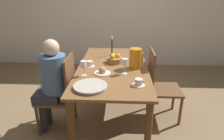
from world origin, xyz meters
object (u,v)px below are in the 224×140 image
at_px(person_seated, 52,79).
at_px(bread_plate, 102,71).
at_px(red_pitcher, 135,58).
at_px(wine_glass_water, 125,63).
at_px(teacup_near_person, 139,83).
at_px(chair_person_side, 62,93).
at_px(candlestick_tall, 112,48).
at_px(wine_glass_juice, 84,65).
at_px(fruit_bowl, 114,59).
at_px(chair_opposite, 159,84).
at_px(serving_tray, 90,86).
at_px(teacup_across, 89,64).

bearing_deg(person_seated, bread_plate, -86.82).
relative_size(red_pitcher, wine_glass_water, 1.34).
relative_size(teacup_near_person, bread_plate, 0.69).
height_order(chair_person_side, candlestick_tall, candlestick_tall).
distance_m(chair_person_side, person_seated, 0.22).
xyz_separation_m(wine_glass_juice, fruit_bowl, (0.33, 0.46, -0.08)).
bearing_deg(bread_plate, chair_opposite, 21.18).
relative_size(chair_person_side, wine_glass_juice, 5.38).
height_order(teacup_near_person, bread_plate, bread_plate).
xyz_separation_m(wine_glass_juice, serving_tray, (0.12, -0.30, -0.11)).
xyz_separation_m(wine_glass_water, fruit_bowl, (-0.13, 0.38, -0.09)).
xyz_separation_m(chair_person_side, serving_tray, (0.42, -0.37, 0.28)).
distance_m(teacup_across, candlestick_tall, 0.55).
bearing_deg(fruit_bowl, red_pitcher, -34.95).
bearing_deg(chair_opposite, bread_plate, -68.82).
bearing_deg(wine_glass_juice, chair_person_side, 167.18).
height_order(person_seated, fruit_bowl, person_seated).
distance_m(red_pitcher, bread_plate, 0.45).
bearing_deg(teacup_near_person, teacup_across, 138.34).
bearing_deg(bread_plate, red_pitcher, 27.31).
height_order(teacup_across, serving_tray, teacup_across).
bearing_deg(wine_glass_juice, bread_plate, 20.21).
relative_size(wine_glass_water, candlestick_tall, 0.64).
distance_m(chair_opposite, fruit_bowl, 0.69).
distance_m(chair_person_side, candlestick_tall, 0.98).
bearing_deg(teacup_across, chair_person_side, -144.30).
xyz_separation_m(chair_person_side, red_pitcher, (0.89, 0.21, 0.39)).
bearing_deg(red_pitcher, wine_glass_juice, -155.02).
xyz_separation_m(wine_glass_juice, teacup_across, (0.02, 0.30, -0.10)).
distance_m(wine_glass_water, teacup_across, 0.50).
bearing_deg(bread_plate, serving_tray, -103.09).
xyz_separation_m(person_seated, wine_glass_juice, (0.40, -0.04, 0.20)).
bearing_deg(teacup_near_person, chair_person_side, 162.30).
relative_size(chair_person_side, bread_plate, 4.95).
xyz_separation_m(chair_person_side, wine_glass_juice, (0.30, -0.07, 0.39)).
bearing_deg(candlestick_tall, chair_opposite, -32.43).
distance_m(serving_tray, fruit_bowl, 0.79).
distance_m(red_pitcher, wine_glass_juice, 0.65).
bearing_deg(wine_glass_water, red_pitcher, 56.13).
relative_size(person_seated, fruit_bowl, 5.74).
height_order(teacup_near_person, serving_tray, teacup_near_person).
distance_m(teacup_across, fruit_bowl, 0.35).
xyz_separation_m(person_seated, red_pitcher, (0.99, 0.23, 0.20)).
xyz_separation_m(wine_glass_water, teacup_near_person, (0.14, -0.30, -0.11)).
relative_size(wine_glass_water, serving_tray, 0.54).
relative_size(red_pitcher, teacup_near_person, 1.87).
height_order(wine_glass_juice, teacup_across, wine_glass_juice).
relative_size(teacup_near_person, fruit_bowl, 0.65).
height_order(chair_person_side, bread_plate, chair_person_side).
xyz_separation_m(red_pitcher, wine_glass_water, (-0.13, -0.20, 0.01)).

